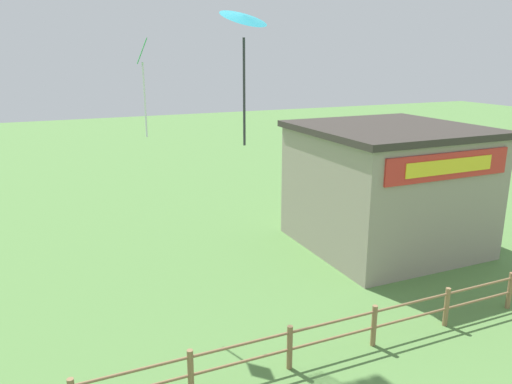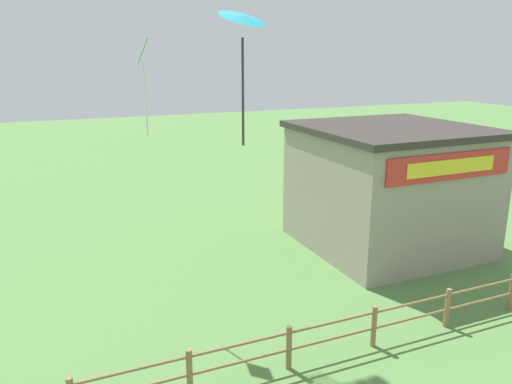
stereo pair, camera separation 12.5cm
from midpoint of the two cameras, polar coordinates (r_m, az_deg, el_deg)
The scene contains 4 objects.
wooden_fence at distance 12.52m, azimuth 3.58°, elevation -16.99°, with size 14.93×0.14×1.14m.
seaside_building at distance 20.09m, azimuth 14.49°, elevation 0.62°, with size 6.36×6.39×4.77m.
kite_cyan_delta at distance 9.97m, azimuth -1.79°, elevation 18.74°, with size 1.17×1.15×2.66m.
kite_green_diamond at distance 14.16m, azimuth -13.03°, elevation 13.32°, with size 0.39×0.57×2.64m.
Camera 1 is at (-5.02, -2.72, 7.35)m, focal length 35.00 mm.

